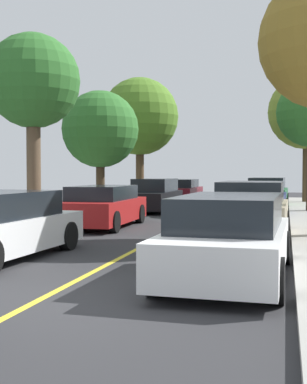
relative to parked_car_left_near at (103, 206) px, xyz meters
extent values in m
plane|color=#2D2D30|center=(2.38, -9.42, -0.67)|extent=(80.00, 80.00, 0.00)
cube|color=gold|center=(2.38, -5.42, -0.66)|extent=(0.12, 39.20, 0.01)
cylinder|color=black|center=(0.90, -4.86, -0.35)|extent=(0.24, 0.65, 0.64)
cylinder|color=black|center=(-0.79, -4.80, -0.35)|extent=(0.24, 0.65, 0.64)
cube|color=maroon|center=(0.00, 0.01, -0.13)|extent=(1.88, 4.46, 0.70)
cube|color=black|center=(0.00, -0.02, 0.44)|extent=(1.63, 2.88, 0.44)
cylinder|color=black|center=(0.86, -1.48, -0.35)|extent=(0.24, 0.65, 0.64)
cylinder|color=black|center=(-0.79, -1.52, -0.35)|extent=(0.24, 0.65, 0.64)
cylinder|color=black|center=(0.79, 1.53, -0.35)|extent=(0.24, 0.65, 0.64)
cylinder|color=black|center=(-0.86, 1.49, -0.35)|extent=(0.24, 0.65, 0.64)
cube|color=black|center=(0.00, 6.69, -0.13)|extent=(1.72, 4.62, 0.71)
cube|color=black|center=(0.00, 6.92, 0.51)|extent=(1.51, 2.83, 0.57)
cylinder|color=black|center=(0.80, 5.09, -0.35)|extent=(0.22, 0.64, 0.64)
cylinder|color=black|center=(-0.78, 5.08, -0.35)|extent=(0.22, 0.64, 0.64)
cylinder|color=black|center=(0.78, 8.30, -0.35)|extent=(0.22, 0.64, 0.64)
cylinder|color=black|center=(-0.80, 8.29, -0.35)|extent=(0.22, 0.64, 0.64)
cube|color=maroon|center=(0.00, 12.79, -0.12)|extent=(1.84, 4.55, 0.72)
cube|color=black|center=(0.00, 12.83, 0.46)|extent=(1.61, 2.62, 0.46)
cylinder|color=black|center=(0.85, 11.23, -0.35)|extent=(0.23, 0.64, 0.64)
cylinder|color=black|center=(-0.83, 11.22, -0.35)|extent=(0.23, 0.64, 0.64)
cylinder|color=black|center=(0.83, 14.36, -0.35)|extent=(0.23, 0.64, 0.64)
cylinder|color=black|center=(-0.86, 14.35, -0.35)|extent=(0.23, 0.64, 0.64)
cube|color=white|center=(4.77, -7.11, -0.16)|extent=(1.92, 4.63, 0.66)
cube|color=black|center=(4.77, -7.05, 0.44)|extent=(1.66, 3.07, 0.54)
cylinder|color=black|center=(3.98, -5.49, -0.35)|extent=(0.24, 0.65, 0.64)
cylinder|color=black|center=(5.65, -5.54, -0.35)|extent=(0.24, 0.65, 0.64)
cylinder|color=black|center=(3.89, -8.67, -0.35)|extent=(0.24, 0.65, 0.64)
cylinder|color=black|center=(5.55, -8.72, -0.35)|extent=(0.24, 0.65, 0.64)
cube|color=#BCAD89|center=(4.77, -1.38, -0.11)|extent=(1.95, 4.14, 0.75)
cube|color=black|center=(4.77, -1.36, 0.55)|extent=(1.70, 2.64, 0.57)
cylinder|color=black|center=(3.92, -0.01, -0.35)|extent=(0.23, 0.64, 0.64)
cylinder|color=black|center=(5.67, -0.04, -0.35)|extent=(0.23, 0.64, 0.64)
cylinder|color=black|center=(3.87, -2.71, -0.35)|extent=(0.23, 0.64, 0.64)
cylinder|color=black|center=(5.61, -2.75, -0.35)|extent=(0.23, 0.64, 0.64)
cube|color=navy|center=(4.77, 5.72, -0.13)|extent=(1.87, 4.44, 0.71)
cube|color=black|center=(4.76, 5.53, 0.45)|extent=(1.61, 2.53, 0.46)
cylinder|color=black|center=(3.97, 7.24, -0.35)|extent=(0.23, 0.64, 0.64)
cylinder|color=black|center=(5.62, 7.20, -0.35)|extent=(0.23, 0.64, 0.64)
cylinder|color=black|center=(3.91, 4.24, -0.35)|extent=(0.23, 0.64, 0.64)
cylinder|color=black|center=(5.56, 4.20, -0.35)|extent=(0.23, 0.64, 0.64)
cube|color=#1E5B33|center=(4.77, 11.35, -0.12)|extent=(2.04, 4.42, 0.74)
cube|color=black|center=(4.76, 11.22, 0.53)|extent=(1.75, 2.80, 0.56)
cylinder|color=black|center=(3.94, 12.86, -0.35)|extent=(0.24, 0.65, 0.64)
cylinder|color=black|center=(5.70, 12.80, -0.35)|extent=(0.24, 0.65, 0.64)
cylinder|color=black|center=(3.83, 9.91, -0.35)|extent=(0.24, 0.65, 0.64)
cylinder|color=black|center=(5.59, 9.85, -0.35)|extent=(0.24, 0.65, 0.64)
cylinder|color=brown|center=(-1.92, -0.99, 1.20)|extent=(0.44, 0.44, 3.45)
sphere|color=#2D6B28|center=(-1.92, -0.99, 3.91)|extent=(2.91, 2.91, 2.91)
cylinder|color=#3D2D1E|center=(-1.92, 5.01, 0.82)|extent=(0.37, 0.37, 2.68)
sphere|color=#2D6B28|center=(-1.92, 5.01, 2.90)|extent=(3.23, 3.23, 3.23)
cylinder|color=#4C3823|center=(-1.92, 11.17, 1.21)|extent=(0.44, 0.44, 3.47)
sphere|color=#4C7A23|center=(-1.92, 11.17, 4.06)|extent=(4.12, 4.12, 4.12)
cylinder|color=#4C3823|center=(6.68, 13.91, 1.34)|extent=(0.28, 0.28, 3.73)
sphere|color=olive|center=(6.68, 13.91, 4.38)|extent=(4.06, 4.06, 4.06)
camera|label=1|loc=(5.67, -15.82, 1.10)|focal=48.99mm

